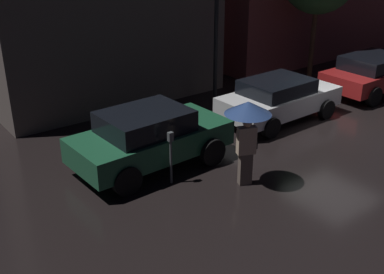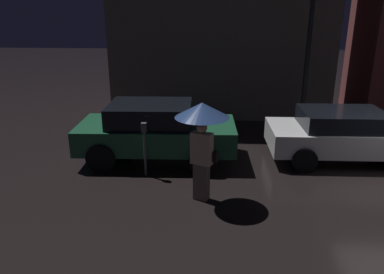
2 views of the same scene
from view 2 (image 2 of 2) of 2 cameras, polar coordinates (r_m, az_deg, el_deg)
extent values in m
cube|color=#1E5638|center=(9.78, -5.31, 0.34)|extent=(4.08, 1.97, 0.63)
cube|color=black|center=(9.64, -6.36, 3.59)|extent=(2.15, 1.68, 0.52)
cylinder|color=black|center=(10.63, 2.13, 0.16)|extent=(0.71, 0.22, 0.71)
cylinder|color=black|center=(8.93, 1.79, -3.61)|extent=(0.71, 0.22, 0.71)
cylinder|color=black|center=(10.98, -10.97, 0.42)|extent=(0.71, 0.22, 0.71)
cylinder|color=black|center=(9.34, -13.69, -3.14)|extent=(0.71, 0.22, 0.71)
cube|color=silver|center=(10.53, 22.43, -0.11)|extent=(4.01, 1.83, 0.59)
cube|color=black|center=(10.33, 21.95, 2.57)|extent=(2.10, 1.58, 0.43)
cylinder|color=black|center=(11.83, 26.64, -0.20)|extent=(0.61, 0.22, 0.61)
cylinder|color=black|center=(11.09, 14.84, 0.05)|extent=(0.61, 0.22, 0.61)
cylinder|color=black|center=(9.49, 16.74, -3.36)|extent=(0.61, 0.22, 0.61)
cube|color=#66564C|center=(7.79, 1.44, -6.80)|extent=(0.35, 0.30, 0.80)
cube|color=#D1B293|center=(7.50, 1.49, -1.76)|extent=(0.48, 0.35, 0.67)
sphere|color=tan|center=(7.35, 1.52, 1.45)|extent=(0.22, 0.22, 0.22)
cylinder|color=black|center=(7.41, 1.50, 0.11)|extent=(0.02, 0.02, 0.78)
cone|color=navy|center=(7.25, 1.54, 4.13)|extent=(1.07, 1.07, 0.29)
cube|color=black|center=(7.55, 3.28, -2.98)|extent=(0.19, 0.15, 0.22)
cylinder|color=#4C5154|center=(8.86, -7.18, -2.61)|extent=(0.06, 0.06, 1.09)
cube|color=#4C5154|center=(8.64, -7.35, 1.45)|extent=(0.12, 0.10, 0.22)
cylinder|color=black|center=(12.28, 17.03, 10.08)|extent=(0.14, 0.14, 4.12)
camera|label=1|loc=(7.53, -93.30, 14.36)|focal=45.00mm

